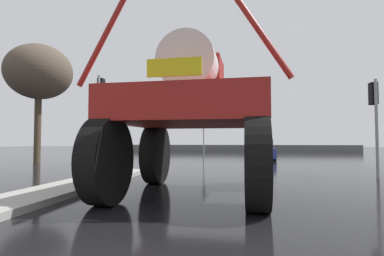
{
  "coord_description": "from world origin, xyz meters",
  "views": [
    {
      "loc": [
        0.62,
        -1.51,
        1.36
      ],
      "look_at": [
        -0.96,
        8.72,
        1.82
      ],
      "focal_mm": 28.37,
      "sensor_mm": 36.0,
      "label": 1
    }
  ],
  "objects": [
    {
      "name": "median_island",
      "position": [
        -4.11,
        5.95,
        0.07
      ],
      "size": [
        1.48,
        10.84,
        0.15
      ],
      "primitive_type": "cube",
      "color": "#9E9B93",
      "rests_on": "ground"
    },
    {
      "name": "bare_tree_left",
      "position": [
        -12.0,
        15.99,
        5.77
      ],
      "size": [
        4.11,
        4.11,
        7.56
      ],
      "color": "#473828",
      "rests_on": "ground"
    },
    {
      "name": "sedan_ahead",
      "position": [
        2.14,
        21.41,
        0.71
      ],
      "size": [
        2.09,
        4.2,
        1.52
      ],
      "rotation": [
        0.0,
        0.0,
        1.64
      ],
      "color": "navy",
      "rests_on": "ground"
    },
    {
      "name": "traffic_signal_near_left",
      "position": [
        -5.28,
        10.75,
        3.06
      ],
      "size": [
        0.24,
        0.54,
        4.19
      ],
      "color": "gray",
      "rests_on": "ground"
    },
    {
      "name": "roadside_barrier",
      "position": [
        0.0,
        38.96,
        0.45
      ],
      "size": [
        31.75,
        0.24,
        0.9
      ],
      "primitive_type": "cube",
      "color": "#59595B",
      "rests_on": "ground"
    },
    {
      "name": "traffic_signal_far_left",
      "position": [
        -2.68,
        27.41,
        2.96
      ],
      "size": [
        0.24,
        0.55,
        4.05
      ],
      "color": "gray",
      "rests_on": "ground"
    },
    {
      "name": "oversize_sprayer",
      "position": [
        -0.54,
        6.29,
        2.0
      ],
      "size": [
        4.51,
        5.47,
        4.5
      ],
      "rotation": [
        0.0,
        0.0,
        1.53
      ],
      "color": "black",
      "rests_on": "ground"
    },
    {
      "name": "traffic_signal_near_right",
      "position": [
        5.67,
        10.76,
        2.69
      ],
      "size": [
        0.24,
        0.54,
        3.69
      ],
      "color": "gray",
      "rests_on": "ground"
    },
    {
      "name": "ground_plane",
      "position": [
        0.0,
        18.0,
        0.0
      ],
      "size": [
        120.0,
        120.0,
        0.0
      ],
      "primitive_type": "plane",
      "color": "black"
    }
  ]
}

